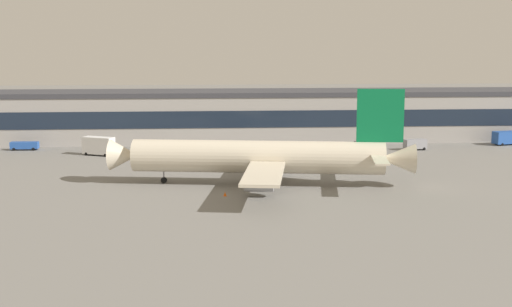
{
  "coord_description": "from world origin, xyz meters",
  "views": [
    {
      "loc": [
        -10.56,
        -122.02,
        25.0
      ],
      "look_at": [
        -1.37,
        3.3,
        5.0
      ],
      "focal_mm": 48.95,
      "sensor_mm": 36.0,
      "label": 1
    }
  ],
  "objects_px": {
    "baggage_tug": "(152,147)",
    "airliner": "(263,157)",
    "crew_van": "(416,144)",
    "traffic_cone_0": "(225,194)",
    "belt_loader": "(24,145)",
    "fuel_truck": "(510,137)",
    "catering_truck": "(98,145)",
    "pushback_tractor": "(359,145)"
  },
  "relations": [
    {
      "from": "belt_loader",
      "to": "airliner",
      "type": "bearing_deg",
      "value": -40.22
    },
    {
      "from": "airliner",
      "to": "belt_loader",
      "type": "distance_m",
      "value": 69.13
    },
    {
      "from": "crew_van",
      "to": "traffic_cone_0",
      "type": "relative_size",
      "value": 7.64
    },
    {
      "from": "catering_truck",
      "to": "pushback_tractor",
      "type": "height_order",
      "value": "catering_truck"
    },
    {
      "from": "airliner",
      "to": "pushback_tractor",
      "type": "relative_size",
      "value": 10.12
    },
    {
      "from": "crew_van",
      "to": "pushback_tractor",
      "type": "height_order",
      "value": "crew_van"
    },
    {
      "from": "catering_truck",
      "to": "traffic_cone_0",
      "type": "xyz_separation_m",
      "value": [
        27.15,
        -44.24,
        -1.93
      ]
    },
    {
      "from": "fuel_truck",
      "to": "catering_truck",
      "type": "bearing_deg",
      "value": -174.6
    },
    {
      "from": "pushback_tractor",
      "to": "traffic_cone_0",
      "type": "bearing_deg",
      "value": -124.48
    },
    {
      "from": "fuel_truck",
      "to": "traffic_cone_0",
      "type": "distance_m",
      "value": 89.97
    },
    {
      "from": "pushback_tractor",
      "to": "catering_truck",
      "type": "bearing_deg",
      "value": -176.44
    },
    {
      "from": "crew_van",
      "to": "belt_loader",
      "type": "distance_m",
      "value": 92.26
    },
    {
      "from": "catering_truck",
      "to": "fuel_truck",
      "type": "bearing_deg",
      "value": 5.4
    },
    {
      "from": "baggage_tug",
      "to": "catering_truck",
      "type": "bearing_deg",
      "value": -158.68
    },
    {
      "from": "airliner",
      "to": "baggage_tug",
      "type": "bearing_deg",
      "value": 119.3
    },
    {
      "from": "baggage_tug",
      "to": "traffic_cone_0",
      "type": "distance_m",
      "value": 51.2
    },
    {
      "from": "catering_truck",
      "to": "pushback_tractor",
      "type": "xyz_separation_m",
      "value": [
        60.11,
        3.74,
        -1.24
      ]
    },
    {
      "from": "traffic_cone_0",
      "to": "baggage_tug",
      "type": "bearing_deg",
      "value": 107.63
    },
    {
      "from": "airliner",
      "to": "crew_van",
      "type": "xyz_separation_m",
      "value": [
        39.33,
        38.08,
        -3.58
      ]
    },
    {
      "from": "baggage_tug",
      "to": "airliner",
      "type": "bearing_deg",
      "value": -60.7
    },
    {
      "from": "airliner",
      "to": "traffic_cone_0",
      "type": "xyz_separation_m",
      "value": [
        -6.95,
        -8.78,
        -4.68
      ]
    },
    {
      "from": "baggage_tug",
      "to": "belt_loader",
      "type": "xyz_separation_m",
      "value": [
        -30.25,
        4.56,
        0.07
      ]
    },
    {
      "from": "fuel_truck",
      "to": "baggage_tug",
      "type": "bearing_deg",
      "value": -176.84
    },
    {
      "from": "crew_van",
      "to": "traffic_cone_0",
      "type": "bearing_deg",
      "value": -134.64
    },
    {
      "from": "airliner",
      "to": "crew_van",
      "type": "distance_m",
      "value": 54.86
    },
    {
      "from": "pushback_tractor",
      "to": "traffic_cone_0",
      "type": "relative_size",
      "value": 7.44
    },
    {
      "from": "airliner",
      "to": "fuel_truck",
      "type": "relative_size",
      "value": 6.16
    },
    {
      "from": "airliner",
      "to": "baggage_tug",
      "type": "xyz_separation_m",
      "value": [
        -22.45,
        40.01,
        -3.95
      ]
    },
    {
      "from": "catering_truck",
      "to": "fuel_truck",
      "type": "height_order",
      "value": "catering_truck"
    },
    {
      "from": "belt_loader",
      "to": "fuel_truck",
      "type": "bearing_deg",
      "value": 0.14
    },
    {
      "from": "catering_truck",
      "to": "crew_van",
      "type": "bearing_deg",
      "value": 2.04
    },
    {
      "from": "pushback_tractor",
      "to": "belt_loader",
      "type": "height_order",
      "value": "belt_loader"
    },
    {
      "from": "catering_truck",
      "to": "belt_loader",
      "type": "bearing_deg",
      "value": 153.92
    },
    {
      "from": "fuel_truck",
      "to": "pushback_tractor",
      "type": "bearing_deg",
      "value": -171.81
    },
    {
      "from": "catering_truck",
      "to": "pushback_tractor",
      "type": "bearing_deg",
      "value": 3.56
    },
    {
      "from": "catering_truck",
      "to": "fuel_truck",
      "type": "xyz_separation_m",
      "value": [
        99.37,
        9.39,
        -0.41
      ]
    },
    {
      "from": "airliner",
      "to": "baggage_tug",
      "type": "height_order",
      "value": "airliner"
    },
    {
      "from": "airliner",
      "to": "catering_truck",
      "type": "xyz_separation_m",
      "value": [
        -34.1,
        35.46,
        -2.74
      ]
    },
    {
      "from": "belt_loader",
      "to": "pushback_tractor",
      "type": "bearing_deg",
      "value": -3.9
    },
    {
      "from": "airliner",
      "to": "belt_loader",
      "type": "xyz_separation_m",
      "value": [
        -52.7,
        44.57,
        -3.88
      ]
    },
    {
      "from": "pushback_tractor",
      "to": "belt_loader",
      "type": "bearing_deg",
      "value": 176.1
    },
    {
      "from": "catering_truck",
      "to": "pushback_tractor",
      "type": "relative_size",
      "value": 1.42
    }
  ]
}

